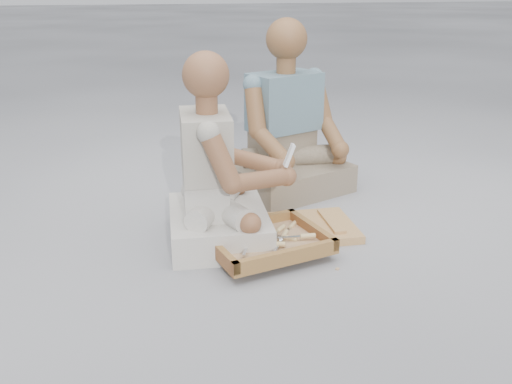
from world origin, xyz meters
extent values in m
plane|color=#A4A5AA|center=(0.00, 0.00, 0.00)|extent=(60.00, 60.00, 0.00)
cube|color=olive|center=(0.18, 0.30, 0.02)|extent=(0.60, 0.40, 0.04)
cube|color=brown|center=(-0.02, 0.09, 0.05)|extent=(0.61, 0.54, 0.02)
cube|color=brown|center=(-0.07, 0.28, 0.08)|extent=(0.51, 0.16, 0.05)
cube|color=brown|center=(0.02, -0.10, 0.08)|extent=(0.51, 0.16, 0.05)
cube|color=brown|center=(0.21, 0.15, 0.08)|extent=(0.14, 0.41, 0.05)
cube|color=brown|center=(-0.26, 0.03, 0.08)|extent=(0.14, 0.41, 0.05)
cube|color=tan|center=(-0.02, 0.09, 0.06)|extent=(0.53, 0.46, 0.01)
cube|color=silver|center=(0.01, 0.17, 0.07)|extent=(0.12, 0.11, 0.00)
cylinder|color=tan|center=(0.09, 0.10, 0.07)|extent=(0.07, 0.06, 0.02)
cube|color=silver|center=(-0.09, 0.06, 0.08)|extent=(0.15, 0.06, 0.00)
cylinder|color=tan|center=(0.01, 0.03, 0.08)|extent=(0.07, 0.04, 0.02)
cube|color=silver|center=(0.06, 0.08, 0.08)|extent=(0.15, 0.02, 0.00)
cylinder|color=tan|center=(0.17, 0.07, 0.08)|extent=(0.07, 0.03, 0.02)
cube|color=silver|center=(-0.14, 0.13, 0.07)|extent=(0.11, 0.12, 0.00)
cylinder|color=tan|center=(-0.07, 0.21, 0.07)|extent=(0.06, 0.07, 0.02)
cube|color=silver|center=(0.02, 0.03, 0.08)|extent=(0.08, 0.14, 0.00)
cylinder|color=tan|center=(0.07, 0.13, 0.08)|extent=(0.05, 0.07, 0.02)
cube|color=silver|center=(-0.03, 0.18, 0.07)|extent=(0.08, 0.14, 0.00)
cylinder|color=tan|center=(0.02, 0.28, 0.07)|extent=(0.05, 0.07, 0.02)
cube|color=silver|center=(-0.13, 0.01, 0.08)|extent=(0.07, 0.14, 0.00)
cylinder|color=tan|center=(-0.09, 0.11, 0.08)|extent=(0.05, 0.07, 0.02)
cube|color=silver|center=(0.08, 0.16, 0.07)|extent=(0.10, 0.13, 0.00)
cylinder|color=tan|center=(0.15, 0.25, 0.07)|extent=(0.06, 0.07, 0.02)
cube|color=silver|center=(0.00, 0.13, 0.07)|extent=(0.11, 0.12, 0.00)
cylinder|color=tan|center=(0.07, 0.21, 0.07)|extent=(0.06, 0.07, 0.02)
cube|color=tan|center=(-0.30, 0.09, 0.00)|extent=(0.02, 0.02, 0.00)
cube|color=tan|center=(-0.12, 0.06, 0.00)|extent=(0.02, 0.02, 0.00)
cube|color=tan|center=(0.25, -0.12, 0.00)|extent=(0.02, 0.02, 0.00)
cube|color=tan|center=(0.17, 0.40, 0.00)|extent=(0.02, 0.02, 0.00)
cube|color=tan|center=(-0.37, 0.35, 0.00)|extent=(0.02, 0.02, 0.00)
cube|color=tan|center=(0.16, 0.06, 0.00)|extent=(0.02, 0.02, 0.00)
cube|color=tan|center=(0.01, 0.42, 0.00)|extent=(0.02, 0.02, 0.00)
cube|color=tan|center=(-0.04, 0.36, 0.00)|extent=(0.02, 0.02, 0.00)
cube|color=tan|center=(-0.08, 0.32, 0.00)|extent=(0.02, 0.02, 0.00)
cube|color=tan|center=(0.18, 0.41, 0.00)|extent=(0.02, 0.02, 0.00)
cube|color=tan|center=(0.00, 0.20, 0.00)|extent=(0.02, 0.02, 0.00)
cube|color=tan|center=(0.03, 0.19, 0.00)|extent=(0.02, 0.02, 0.00)
cube|color=beige|center=(-0.21, 0.30, 0.08)|extent=(0.49, 0.61, 0.15)
cube|color=beige|center=(-0.27, 0.30, 0.24)|extent=(0.22, 0.33, 0.18)
cube|color=#9F988D|center=(-0.26, 0.30, 0.48)|extent=(0.24, 0.37, 0.30)
sphere|color=brown|center=(-0.25, 0.30, 0.80)|extent=(0.21, 0.21, 0.21)
sphere|color=brown|center=(0.11, 0.34, 0.33)|extent=(0.09, 0.09, 0.09)
sphere|color=brown|center=(0.10, 0.22, 0.33)|extent=(0.09, 0.09, 0.09)
cube|color=gray|center=(0.30, 0.90, 0.08)|extent=(0.79, 0.72, 0.17)
cube|color=gray|center=(0.28, 0.96, 0.27)|extent=(0.41, 0.34, 0.20)
cube|color=slate|center=(0.28, 0.95, 0.53)|extent=(0.46, 0.38, 0.33)
sphere|color=brown|center=(0.29, 0.94, 0.89)|extent=(0.23, 0.23, 0.23)
sphere|color=brown|center=(0.57, 0.77, 0.28)|extent=(0.10, 0.10, 0.10)
sphere|color=brown|center=(0.20, 0.62, 0.28)|extent=(0.10, 0.10, 0.10)
cube|color=white|center=(0.11, 0.22, 0.43)|extent=(0.06, 0.05, 0.11)
cube|color=black|center=(0.11, 0.22, 0.44)|extent=(0.02, 0.04, 0.04)
camera|label=1|loc=(-0.57, -2.22, 1.19)|focal=40.00mm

